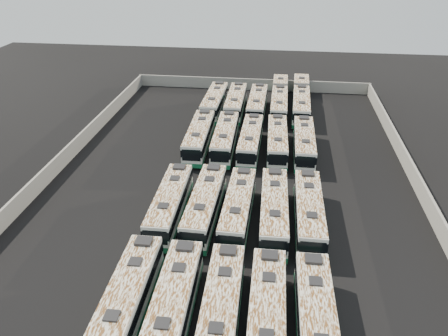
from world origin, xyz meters
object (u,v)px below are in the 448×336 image
bus_midfront_center (238,208)px  bus_midfront_right (274,211)px  bus_front_left (172,309)px  bus_front_right (267,319)px  bus_front_far_right (316,324)px  bus_back_right (279,99)px  bus_back_left (236,103)px  bus_front_center (221,313)px  bus_midfront_far_left (170,204)px  bus_front_far_left (126,302)px  bus_midback_center (250,140)px  bus_midback_far_left (199,137)px  bus_back_center (257,104)px  bus_back_far_right (301,99)px  bus_back_far_left (215,102)px  bus_midback_far_right (304,143)px  bus_midfront_left (205,205)px  bus_midfront_far_right (309,212)px  bus_midback_right (277,141)px  bus_midback_left (225,138)px

bus_midfront_center → bus_midfront_right: bus_midfront_right is taller
bus_front_left → bus_front_right: bearing=-1.8°
bus_front_far_right → bus_back_right: (-3.51, 49.62, -0.03)m
bus_back_left → bus_front_center: bearing=-85.8°
bus_midfront_far_left → bus_front_far_left: bearing=-91.2°
bus_front_center → bus_midback_center: (-0.10, 31.59, -0.05)m
bus_midfront_center → bus_midback_far_left: bearing=113.9°
bus_front_right → bus_back_right: (0.14, 49.67, -0.05)m
bus_midfront_center → bus_midback_far_left: 18.66m
bus_back_center → bus_back_far_right: (7.40, 3.57, 0.01)m
bus_midback_center → bus_back_far_left: (-7.20, 14.54, 0.08)m
bus_midback_far_right → bus_back_left: bearing=127.1°
bus_midfront_right → bus_midback_center: size_ratio=1.03×
bus_front_far_left → bus_front_left: bus_front_far_left is taller
bus_front_left → bus_back_far_left: bus_back_far_left is taller
bus_midback_center → bus_midfront_right: bearing=-76.9°
bus_midback_far_left → bus_midback_center: 7.26m
bus_front_left → bus_front_far_right: (10.87, -0.03, -0.05)m
bus_midfront_left → bus_front_left: bearing=-89.1°
bus_front_far_left → bus_front_far_right: (14.57, -0.24, -0.05)m
bus_midfront_far_left → bus_back_right: size_ratio=0.65×
bus_midfront_far_right → bus_midback_far_left: 22.47m
bus_front_far_right → bus_back_center: bearing=97.8°
bus_midback_far_right → bus_midfront_far_right: bearing=-90.0°
bus_front_center → bus_front_far_right: bus_front_center is taller
bus_front_right → bus_midback_far_left: 33.67m
bus_midfront_far_right → bus_midback_far_left: bearing=130.0°
bus_midback_right → bus_midback_far_right: (3.67, -0.15, 0.01)m
bus_front_left → bus_midfront_right: size_ratio=1.01×
bus_front_far_right → bus_front_left: bearing=178.8°
bus_front_right → bus_midback_left: bearing=102.1°
bus_front_far_left → bus_front_center: 7.44m
bus_midback_far_left → bus_back_far_left: bus_back_far_left is taller
bus_midfront_far_left → bus_back_far_right: bus_back_far_right is taller
bus_midfront_far_right → bus_front_left: bearing=-127.1°
bus_midfront_center → bus_back_right: (3.76, 35.00, 0.00)m
bus_midback_left → bus_back_right: 19.17m
bus_front_center → bus_back_far_left: bus_back_far_left is taller
bus_midback_far_left → bus_midfront_right: bearing=-58.9°
bus_midback_far_right → bus_back_far_right: (0.08, 18.10, 0.04)m
bus_front_left → bus_midfront_left: (0.07, 14.68, -0.03)m
bus_midback_left → bus_midback_center: 3.58m
bus_midback_right → bus_midback_far_right: bearing=-3.9°
bus_midback_center → bus_front_left: bearing=-95.7°
bus_front_center → bus_midback_right: bearing=82.5°
bus_front_center → bus_back_left: (-3.71, 46.27, 0.01)m
bus_front_center → bus_midback_far_right: 32.46m
bus_back_far_left → bus_back_center: (7.26, 0.04, -0.04)m
bus_midback_far_right → bus_back_far_right: size_ratio=0.63×
bus_front_center → bus_midfront_far_right: 16.30m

